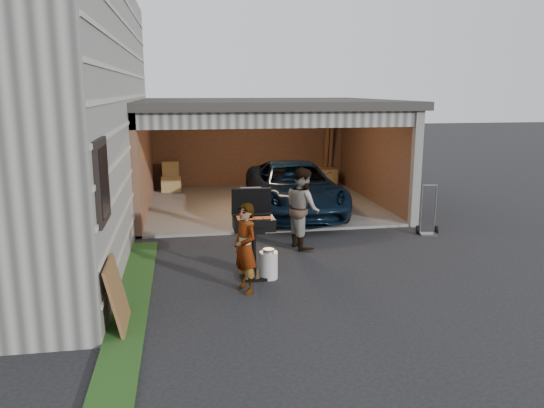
{
  "coord_description": "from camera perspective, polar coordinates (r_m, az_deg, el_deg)",
  "views": [
    {
      "loc": [
        -1.43,
        -7.86,
        3.17
      ],
      "look_at": [
        0.13,
        1.32,
        1.15
      ],
      "focal_mm": 35.0,
      "sensor_mm": 36.0,
      "label": 1
    }
  ],
  "objects": [
    {
      "name": "garage",
      "position": [
        14.87,
        -1.16,
        7.22
      ],
      "size": [
        6.8,
        6.3,
        2.9
      ],
      "color": "#605E59",
      "rests_on": "ground"
    },
    {
      "name": "man",
      "position": [
        10.73,
        3.31,
        -0.42
      ],
      "size": [
        0.76,
        0.9,
        1.65
      ],
      "primitive_type": "imported",
      "rotation": [
        0.0,
        0.0,
        1.76
      ],
      "color": "#3E1B18",
      "rests_on": "ground"
    },
    {
      "name": "plywood_panel",
      "position": [
        7.43,
        -16.26,
        -9.51
      ],
      "size": [
        0.24,
        0.87,
        0.96
      ],
      "primitive_type": "cube",
      "rotation": [
        0.0,
        -0.21,
        0.0
      ],
      "color": "brown",
      "rests_on": "ground"
    },
    {
      "name": "woman",
      "position": [
        8.39,
        -2.9,
        -4.76
      ],
      "size": [
        0.53,
        0.62,
        1.44
      ],
      "primitive_type": "imported",
      "rotation": [
        0.0,
        0.0,
        -1.14
      ],
      "color": "silver",
      "rests_on": "ground"
    },
    {
      "name": "minivan",
      "position": [
        13.59,
        2.36,
        1.51
      ],
      "size": [
        2.28,
        4.69,
        1.29
      ],
      "primitive_type": "imported",
      "rotation": [
        0.0,
        0.0,
        -0.03
      ],
      "color": "black",
      "rests_on": "ground"
    },
    {
      "name": "ground",
      "position": [
        8.59,
        0.6,
        -9.4
      ],
      "size": [
        80.0,
        80.0,
        0.0
      ],
      "primitive_type": "plane",
      "color": "black",
      "rests_on": "ground"
    },
    {
      "name": "propane_tank",
      "position": [
        9.09,
        -0.38,
        -6.59
      ],
      "size": [
        0.38,
        0.38,
        0.47
      ],
      "primitive_type": "cylinder",
      "rotation": [
        0.0,
        0.0,
        -0.24
      ],
      "color": "beige",
      "rests_on": "ground"
    },
    {
      "name": "groundcover_strip",
      "position": [
        7.59,
        -15.37,
        -12.66
      ],
      "size": [
        0.5,
        8.0,
        0.06
      ],
      "primitive_type": "cube",
      "color": "#193814",
      "rests_on": "ground"
    },
    {
      "name": "bbq_grill",
      "position": [
        8.96,
        -2.01,
        -2.42
      ],
      "size": [
        0.68,
        0.6,
        1.52
      ],
      "color": "black",
      "rests_on": "ground"
    },
    {
      "name": "hand_truck",
      "position": [
        12.3,
        16.42,
        -2.16
      ],
      "size": [
        0.49,
        0.41,
        1.13
      ],
      "rotation": [
        0.0,
        0.0,
        -0.2
      ],
      "color": "slate",
      "rests_on": "ground"
    }
  ]
}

